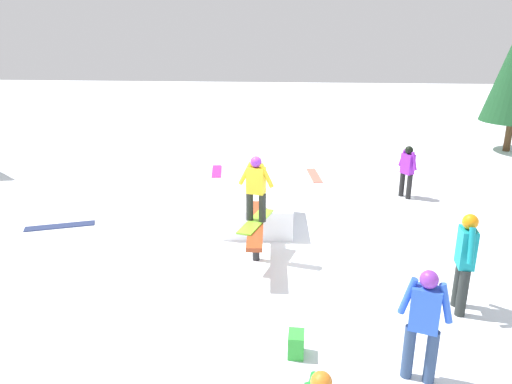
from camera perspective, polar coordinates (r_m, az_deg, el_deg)
ground_plane at (r=9.79m, az=-0.00°, el=-7.75°), size 60.00×60.00×0.00m
rail_feature at (r=9.51m, az=-0.00°, el=-4.13°), size 2.33×0.38×0.80m
snow_kicker_ramp at (r=11.26m, az=0.26°, el=-2.26°), size 1.86×1.58×0.65m
main_rider_on_rail at (r=9.24m, az=-0.00°, el=0.17°), size 1.35×0.69×1.28m
bystander_purple at (r=13.51m, az=16.89°, el=2.53°), size 0.56×0.41×1.38m
bystander_blue at (r=6.73m, az=18.65°, el=-13.72°), size 0.32×0.65×1.56m
bystander_teal at (r=8.43m, az=22.77°, el=-6.95°), size 0.70×0.26×1.65m
loose_snowboard_coral at (r=15.09m, az=6.67°, el=1.90°), size 1.46×0.46×0.02m
loose_snowboard_navy at (r=12.14m, az=-21.50°, el=-3.64°), size 0.76×1.51×0.02m
loose_snowboard_magenta at (r=15.46m, az=-4.52°, el=2.38°), size 1.33×0.44×0.02m
backpack_on_snow at (r=7.23m, az=4.60°, el=-16.93°), size 0.31×0.23×0.34m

